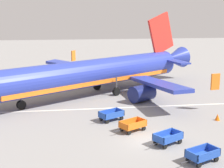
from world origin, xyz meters
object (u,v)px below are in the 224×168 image
(airplane, at_px, (98,73))
(baggage_cart_third_in_row, at_px, (133,125))
(baggage_cart_fourth_in_row, at_px, (111,115))
(baggage_cart_nearest, at_px, (202,155))
(traffic_cone_near_plane, at_px, (218,117))
(baggage_cart_second_in_row, at_px, (168,138))

(airplane, xyz_separation_m, baggage_cart_third_in_row, (1.93, -15.04, -2.45))
(airplane, relative_size, baggage_cart_fourth_in_row, 9.72)
(baggage_cart_third_in_row, bearing_deg, baggage_cart_nearest, -61.43)
(baggage_cart_fourth_in_row, bearing_deg, traffic_cone_near_plane, -7.61)
(baggage_cart_nearest, xyz_separation_m, baggage_cart_fourth_in_row, (-5.66, 10.81, 0.00))
(baggage_cart_second_in_row, bearing_deg, baggage_cart_nearest, -66.52)
(airplane, bearing_deg, baggage_cart_third_in_row, -82.67)
(baggage_cart_nearest, bearing_deg, baggage_cart_third_in_row, 118.57)
(baggage_cart_fourth_in_row, bearing_deg, baggage_cart_nearest, -62.39)
(baggage_cart_nearest, relative_size, baggage_cart_third_in_row, 1.03)
(airplane, bearing_deg, baggage_cart_nearest, -75.14)
(baggage_cart_fourth_in_row, bearing_deg, airplane, 91.44)
(baggage_cart_nearest, height_order, baggage_cart_fourth_in_row, same)
(baggage_cart_third_in_row, bearing_deg, airplane, 97.33)
(baggage_cart_second_in_row, xyz_separation_m, baggage_cart_third_in_row, (-2.40, 3.66, 0.00))
(baggage_cart_nearest, bearing_deg, baggage_cart_second_in_row, 113.48)
(baggage_cart_second_in_row, relative_size, baggage_cart_third_in_row, 1.00)
(airplane, relative_size, baggage_cart_second_in_row, 9.76)
(baggage_cart_second_in_row, xyz_separation_m, traffic_cone_near_plane, (7.23, 5.59, -0.25))
(baggage_cart_second_in_row, height_order, traffic_cone_near_plane, baggage_cart_second_in_row)
(baggage_cart_third_in_row, distance_m, traffic_cone_near_plane, 9.82)
(baggage_cart_third_in_row, distance_m, baggage_cart_fourth_in_row, 3.82)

